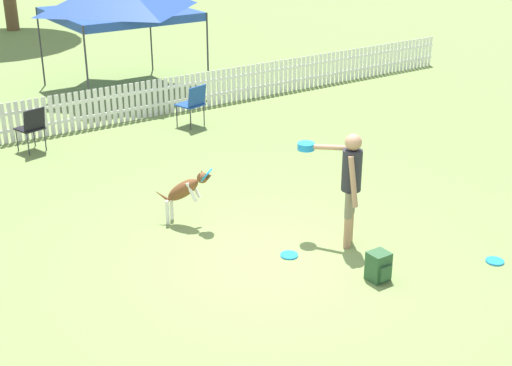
{
  "coord_description": "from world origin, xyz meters",
  "views": [
    {
      "loc": [
        -5.16,
        -7.16,
        4.8
      ],
      "look_at": [
        0.24,
        0.8,
        0.81
      ],
      "focal_mm": 50.0,
      "sensor_mm": 36.0,
      "label": 1
    }
  ],
  "objects_px": {
    "frisbee_near_handler": "(495,261)",
    "backpack_on_grass": "(379,266)",
    "folding_chair_center": "(193,102)",
    "folding_chair_blue_left": "(32,125)",
    "handler_person": "(348,175)",
    "frisbee_near_dog": "(289,255)",
    "leaping_dog": "(185,189)"
  },
  "relations": [
    {
      "from": "frisbee_near_dog",
      "to": "backpack_on_grass",
      "type": "bearing_deg",
      "value": -63.88
    },
    {
      "from": "leaping_dog",
      "to": "folding_chair_blue_left",
      "type": "relative_size",
      "value": 1.07
    },
    {
      "from": "frisbee_near_handler",
      "to": "folding_chair_blue_left",
      "type": "bearing_deg",
      "value": 115.56
    },
    {
      "from": "handler_person",
      "to": "frisbee_near_handler",
      "type": "relative_size",
      "value": 6.75
    },
    {
      "from": "folding_chair_center",
      "to": "folding_chair_blue_left",
      "type": "bearing_deg",
      "value": -22.11
    },
    {
      "from": "handler_person",
      "to": "frisbee_near_dog",
      "type": "xyz_separation_m",
      "value": [
        -0.89,
        0.14,
        -1.06
      ]
    },
    {
      "from": "frisbee_near_handler",
      "to": "folding_chair_center",
      "type": "distance_m",
      "value": 7.67
    },
    {
      "from": "frisbee_near_dog",
      "to": "folding_chair_center",
      "type": "height_order",
      "value": "folding_chair_center"
    },
    {
      "from": "folding_chair_center",
      "to": "handler_person",
      "type": "bearing_deg",
      "value": 65.54
    },
    {
      "from": "backpack_on_grass",
      "to": "folding_chair_center",
      "type": "height_order",
      "value": "folding_chair_center"
    },
    {
      "from": "folding_chair_blue_left",
      "to": "folding_chair_center",
      "type": "distance_m",
      "value": 3.4
    },
    {
      "from": "folding_chair_blue_left",
      "to": "frisbee_near_handler",
      "type": "bearing_deg",
      "value": 100.24
    },
    {
      "from": "leaping_dog",
      "to": "backpack_on_grass",
      "type": "bearing_deg",
      "value": 73.71
    },
    {
      "from": "frisbee_near_handler",
      "to": "handler_person",
      "type": "bearing_deg",
      "value": 130.47
    },
    {
      "from": "frisbee_near_dog",
      "to": "folding_chair_blue_left",
      "type": "relative_size",
      "value": 0.28
    },
    {
      "from": "folding_chair_blue_left",
      "to": "backpack_on_grass",
      "type": "bearing_deg",
      "value": 90.8
    },
    {
      "from": "frisbee_near_handler",
      "to": "folding_chair_center",
      "type": "height_order",
      "value": "folding_chair_center"
    },
    {
      "from": "frisbee_near_handler",
      "to": "backpack_on_grass",
      "type": "bearing_deg",
      "value": 161.57
    },
    {
      "from": "leaping_dog",
      "to": "backpack_on_grass",
      "type": "height_order",
      "value": "leaping_dog"
    },
    {
      "from": "frisbee_near_handler",
      "to": "frisbee_near_dog",
      "type": "relative_size",
      "value": 1.0
    },
    {
      "from": "backpack_on_grass",
      "to": "folding_chair_blue_left",
      "type": "relative_size",
      "value": 0.44
    },
    {
      "from": "backpack_on_grass",
      "to": "handler_person",
      "type": "bearing_deg",
      "value": 73.43
    },
    {
      "from": "handler_person",
      "to": "backpack_on_grass",
      "type": "distance_m",
      "value": 1.4
    },
    {
      "from": "leaping_dog",
      "to": "frisbee_near_dog",
      "type": "distance_m",
      "value": 1.94
    },
    {
      "from": "leaping_dog",
      "to": "backpack_on_grass",
      "type": "distance_m",
      "value": 3.2
    },
    {
      "from": "leaping_dog",
      "to": "folding_chair_blue_left",
      "type": "height_order",
      "value": "leaping_dog"
    },
    {
      "from": "handler_person",
      "to": "frisbee_near_dog",
      "type": "distance_m",
      "value": 1.39
    },
    {
      "from": "frisbee_near_handler",
      "to": "folding_chair_blue_left",
      "type": "distance_m",
      "value": 8.89
    },
    {
      "from": "folding_chair_center",
      "to": "frisbee_near_handler",
      "type": "bearing_deg",
      "value": 77.53
    },
    {
      "from": "handler_person",
      "to": "leaping_dog",
      "type": "height_order",
      "value": "handler_person"
    },
    {
      "from": "backpack_on_grass",
      "to": "folding_chair_blue_left",
      "type": "bearing_deg",
      "value": 106.12
    },
    {
      "from": "handler_person",
      "to": "backpack_on_grass",
      "type": "xyz_separation_m",
      "value": [
        -0.31,
        -1.04,
        -0.88
      ]
    }
  ]
}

